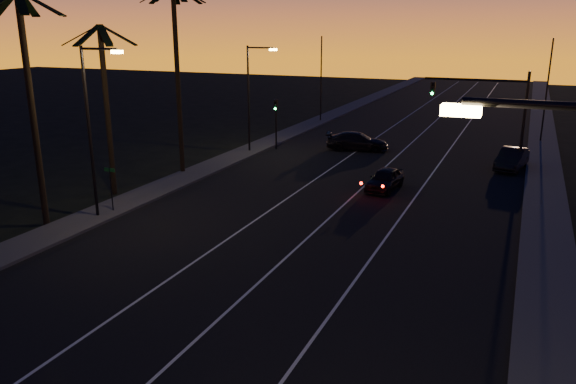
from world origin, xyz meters
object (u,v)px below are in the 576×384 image
at_px(signal_mast, 490,102).
at_px(lead_car, 385,179).
at_px(right_car, 512,159).
at_px(cross_car, 357,141).

xyz_separation_m(signal_mast, lead_car, (-5.26, -8.54, -4.09)).
bearing_deg(signal_mast, right_car, 10.08).
xyz_separation_m(lead_car, cross_car, (-4.99, 10.82, 0.07)).
bearing_deg(signal_mast, cross_car, 167.46).
relative_size(signal_mast, right_car, 1.49).
bearing_deg(lead_car, signal_mast, 58.37).
xyz_separation_m(signal_mast, cross_car, (-10.25, 2.28, -4.03)).
relative_size(right_car, cross_car, 0.87).
bearing_deg(right_car, signal_mast, -169.92).
distance_m(right_car, cross_car, 12.27).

